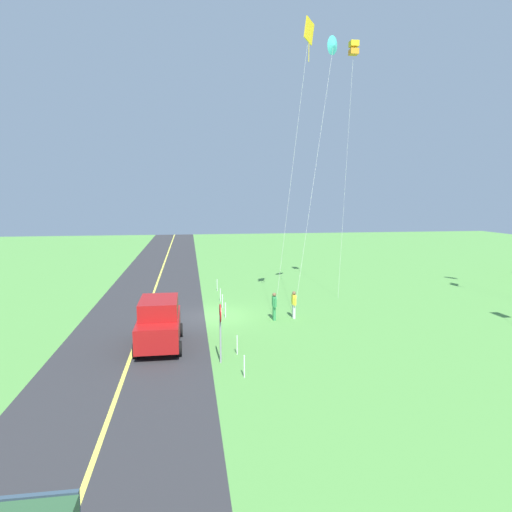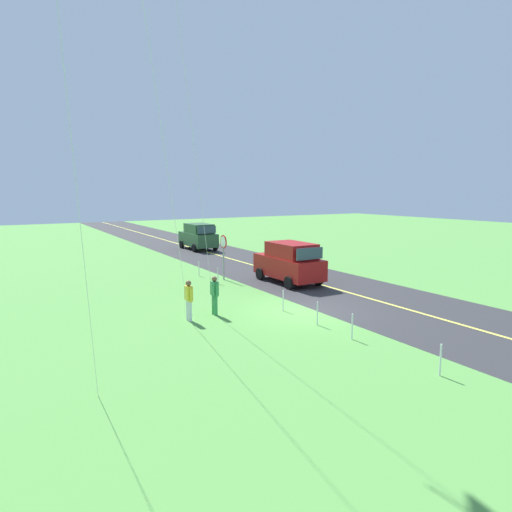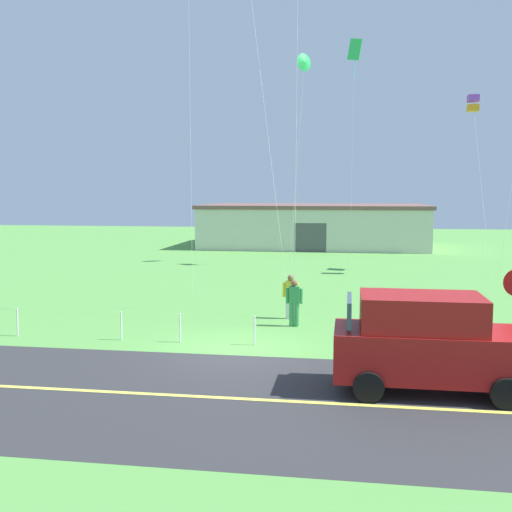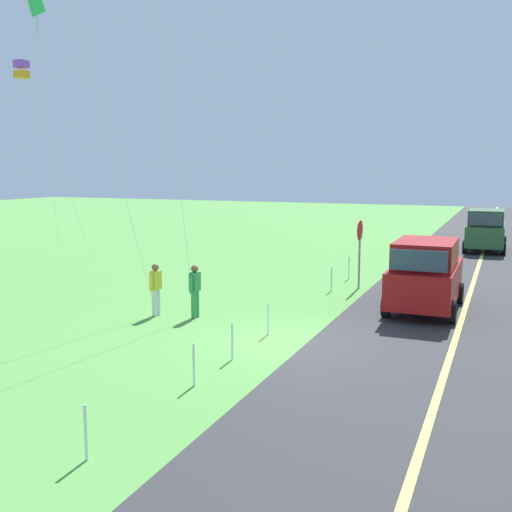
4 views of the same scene
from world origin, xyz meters
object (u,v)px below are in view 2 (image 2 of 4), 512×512
at_px(stop_sign, 223,248).
at_px(car_suv_foreground, 289,262).
at_px(person_adult_near, 189,299).
at_px(car_parked_east_far, 198,236).
at_px(person_adult_companion, 215,294).

bearing_deg(stop_sign, car_suv_foreground, -134.02).
height_order(car_suv_foreground, person_adult_near, car_suv_foreground).
relative_size(car_parked_east_far, person_adult_companion, 2.75).
bearing_deg(car_suv_foreground, stop_sign, 45.98).
relative_size(car_suv_foreground, car_parked_east_far, 1.00).
bearing_deg(car_suv_foreground, person_adult_near, 117.39).
relative_size(car_parked_east_far, person_adult_near, 2.75).
bearing_deg(stop_sign, person_adult_companion, 150.55).
distance_m(car_parked_east_far, stop_sign, 13.44).
distance_m(stop_sign, person_adult_near, 8.09).
bearing_deg(car_parked_east_far, person_adult_near, 155.75).
height_order(car_suv_foreground, stop_sign, stop_sign).
distance_m(person_adult_near, person_adult_companion, 1.24).
relative_size(car_parked_east_far, stop_sign, 1.72).
xyz_separation_m(car_parked_east_far, person_adult_companion, (-19.07, 7.49, -0.29)).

